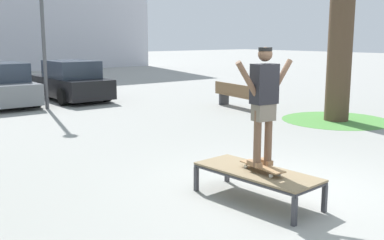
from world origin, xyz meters
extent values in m
plane|color=#999993|center=(0.00, 0.00, 0.00)|extent=(120.00, 120.00, 0.00)
cube|color=#38383D|center=(-1.12, 0.93, 0.19)|extent=(0.06, 0.06, 0.38)
cube|color=#38383D|center=(-0.42, 0.97, 0.19)|extent=(0.06, 0.06, 0.38)
cube|color=#38383D|center=(-1.01, -0.91, 0.19)|extent=(0.06, 0.06, 0.38)
cube|color=#38383D|center=(-0.32, -0.87, 0.19)|extent=(0.06, 0.06, 0.38)
cylinder|color=#38383D|center=(-1.07, 0.01, 0.41)|extent=(0.16, 1.90, 0.05)
cylinder|color=#38383D|center=(-0.37, 0.05, 0.41)|extent=(0.16, 1.90, 0.05)
cylinder|color=#38383D|center=(-0.77, 0.95, 0.41)|extent=(0.76, 0.09, 0.05)
cylinder|color=#38383D|center=(-0.67, -0.89, 0.41)|extent=(0.76, 0.09, 0.05)
cube|color=#847051|center=(-0.72, 0.03, 0.45)|extent=(0.86, 1.94, 0.03)
cube|color=#9E754C|center=(-0.71, -0.07, 0.54)|extent=(0.30, 0.82, 0.02)
cylinder|color=silver|center=(-0.75, 0.22, 0.49)|extent=(0.04, 0.06, 0.06)
cylinder|color=silver|center=(-0.60, 0.20, 0.49)|extent=(0.04, 0.06, 0.06)
cylinder|color=silver|center=(-0.82, -0.34, 0.49)|extent=(0.04, 0.06, 0.06)
cylinder|color=silver|center=(-0.67, -0.36, 0.49)|extent=(0.04, 0.06, 0.06)
cylinder|color=brown|center=(-0.81, -0.06, 0.96)|extent=(0.11, 0.11, 0.82)
cube|color=#99704C|center=(-0.80, -0.01, 0.59)|extent=(0.13, 0.25, 0.07)
cylinder|color=brown|center=(-0.61, -0.08, 0.96)|extent=(0.11, 0.11, 0.82)
cube|color=#99704C|center=(-0.61, -0.03, 0.59)|extent=(0.13, 0.25, 0.07)
cube|color=#756B5B|center=(-0.71, -0.07, 1.34)|extent=(0.32, 0.24, 0.24)
cube|color=#232328|center=(-0.71, -0.07, 1.74)|extent=(0.39, 0.27, 0.56)
cylinder|color=brown|center=(-1.01, -0.03, 1.81)|extent=(0.41, 0.13, 0.52)
cylinder|color=brown|center=(-0.41, -0.11, 1.81)|extent=(0.41, 0.13, 0.52)
sphere|color=brown|center=(-0.71, -0.07, 2.15)|extent=(0.20, 0.20, 0.20)
cylinder|color=black|center=(-0.71, -0.07, 2.22)|extent=(0.19, 0.19, 0.05)
cylinder|color=brown|center=(5.98, 3.16, 2.45)|extent=(0.68, 0.68, 4.89)
cylinder|color=#519342|center=(5.98, 3.16, 0.00)|extent=(3.10, 3.10, 0.01)
cylinder|color=black|center=(0.20, 13.70, 0.30)|extent=(0.23, 0.60, 0.60)
cylinder|color=black|center=(0.16, 11.09, 0.30)|extent=(0.23, 0.60, 0.60)
cube|color=black|center=(1.94, 12.21, 0.51)|extent=(1.80, 4.24, 0.70)
cube|color=#2D3847|center=(1.94, 12.06, 1.18)|extent=(1.61, 2.14, 0.64)
cylinder|color=black|center=(1.12, 13.53, 0.30)|extent=(0.23, 0.61, 0.60)
cylinder|color=black|center=(2.82, 13.49, 0.30)|extent=(0.23, 0.61, 0.60)
cylinder|color=black|center=(1.06, 10.93, 0.30)|extent=(0.23, 0.61, 0.60)
cylinder|color=black|center=(2.76, 10.89, 0.30)|extent=(0.23, 0.61, 0.60)
cube|color=brown|center=(5.43, 6.56, 0.43)|extent=(0.86, 2.44, 0.06)
cube|color=brown|center=(5.23, 6.60, 0.65)|extent=(0.47, 2.37, 0.36)
cube|color=#424247|center=(5.60, 7.51, 0.20)|extent=(0.38, 0.15, 0.40)
cube|color=#424247|center=(5.26, 5.62, 0.20)|extent=(0.38, 0.15, 0.40)
cylinder|color=#4C4C51|center=(0.31, 10.51, 2.75)|extent=(0.12, 0.12, 5.50)
camera|label=1|loc=(-5.53, -4.40, 2.38)|focal=43.07mm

